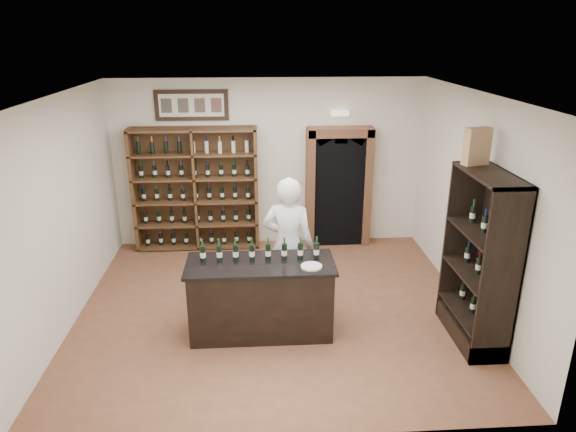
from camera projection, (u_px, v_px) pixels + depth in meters
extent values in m
plane|color=brown|center=(275.00, 308.00, 7.36)|extent=(5.50, 5.50, 0.00)
plane|color=white|center=(273.00, 95.00, 6.34)|extent=(5.50, 5.50, 0.00)
cube|color=silver|center=(269.00, 164.00, 9.20)|extent=(5.50, 0.04, 3.00)
cube|color=silver|center=(63.00, 214.00, 6.69)|extent=(0.04, 5.00, 3.00)
cube|color=silver|center=(474.00, 205.00, 7.02)|extent=(0.04, 5.00, 3.00)
cube|color=#53341C|center=(197.00, 187.00, 9.23)|extent=(2.20, 0.02, 2.20)
cube|color=#53341C|center=(134.00, 191.00, 8.99)|extent=(0.06, 0.38, 2.20)
cube|color=#53341C|center=(256.00, 189.00, 9.12)|extent=(0.06, 0.38, 2.20)
cube|color=#53341C|center=(196.00, 190.00, 9.06)|extent=(0.04, 0.38, 2.20)
cube|color=#53341C|center=(199.00, 245.00, 9.42)|extent=(2.18, 0.38, 0.04)
cube|color=#53341C|center=(198.00, 223.00, 9.28)|extent=(2.18, 0.38, 0.04)
cube|color=#53341C|center=(196.00, 201.00, 9.13)|extent=(2.18, 0.38, 0.03)
cube|color=#53341C|center=(195.00, 178.00, 8.99)|extent=(2.18, 0.38, 0.04)
cube|color=#53341C|center=(193.00, 154.00, 8.84)|extent=(2.18, 0.38, 0.04)
cube|color=#53341C|center=(192.00, 130.00, 8.70)|extent=(2.18, 0.38, 0.04)
cube|color=black|center=(192.00, 105.00, 8.73)|extent=(1.25, 0.04, 0.52)
cube|color=black|center=(338.00, 189.00, 9.27)|extent=(0.97, 0.29, 2.05)
cube|color=#AF6B44|center=(310.00, 188.00, 9.21)|extent=(0.14, 0.35, 2.15)
cube|color=#AF6B44|center=(367.00, 187.00, 9.28)|extent=(0.14, 0.35, 2.15)
cube|color=#AF6B44|center=(340.00, 132.00, 8.90)|extent=(1.15, 0.35, 0.16)
cube|color=white|center=(340.00, 113.00, 8.89)|extent=(0.30, 0.10, 0.10)
cube|color=black|center=(261.00, 300.00, 6.63)|extent=(1.80, 0.70, 0.94)
cube|color=black|center=(260.00, 264.00, 6.46)|extent=(1.88, 0.78, 0.04)
cylinder|color=black|center=(203.00, 254.00, 6.45)|extent=(0.07, 0.07, 0.21)
cylinder|color=beige|center=(203.00, 255.00, 6.46)|extent=(0.07, 0.07, 0.07)
cylinder|color=#1B5328|center=(202.00, 243.00, 6.40)|extent=(0.03, 0.03, 0.09)
cylinder|color=black|center=(219.00, 253.00, 6.47)|extent=(0.07, 0.07, 0.21)
cylinder|color=beige|center=(219.00, 254.00, 6.47)|extent=(0.07, 0.07, 0.07)
cylinder|color=#1B5328|center=(219.00, 242.00, 6.42)|extent=(0.03, 0.03, 0.09)
cylinder|color=black|center=(236.00, 253.00, 6.48)|extent=(0.07, 0.07, 0.21)
cylinder|color=beige|center=(236.00, 254.00, 6.48)|extent=(0.07, 0.07, 0.07)
cylinder|color=#1B5328|center=(235.00, 242.00, 6.43)|extent=(0.03, 0.03, 0.09)
cylinder|color=black|center=(252.00, 252.00, 6.49)|extent=(0.07, 0.07, 0.21)
cylinder|color=beige|center=(252.00, 253.00, 6.50)|extent=(0.07, 0.07, 0.07)
cylinder|color=#1B5328|center=(252.00, 241.00, 6.44)|extent=(0.03, 0.03, 0.09)
cylinder|color=black|center=(268.00, 252.00, 6.50)|extent=(0.07, 0.07, 0.21)
cylinder|color=beige|center=(268.00, 253.00, 6.51)|extent=(0.07, 0.07, 0.07)
cylinder|color=#1B5328|center=(268.00, 241.00, 6.45)|extent=(0.03, 0.03, 0.09)
cylinder|color=black|center=(284.00, 252.00, 6.52)|extent=(0.07, 0.07, 0.21)
cylinder|color=beige|center=(284.00, 253.00, 6.52)|extent=(0.07, 0.07, 0.07)
cylinder|color=#1B5328|center=(284.00, 241.00, 6.47)|extent=(0.03, 0.03, 0.09)
cylinder|color=black|center=(300.00, 251.00, 6.53)|extent=(0.07, 0.07, 0.21)
cylinder|color=beige|center=(300.00, 252.00, 6.53)|extent=(0.07, 0.07, 0.07)
cylinder|color=#1B5328|center=(301.00, 240.00, 6.48)|extent=(0.03, 0.03, 0.09)
cylinder|color=black|center=(316.00, 251.00, 6.54)|extent=(0.07, 0.07, 0.21)
cylinder|color=beige|center=(316.00, 252.00, 6.55)|extent=(0.07, 0.07, 0.07)
cylinder|color=#1B5328|center=(317.00, 240.00, 6.49)|extent=(0.03, 0.03, 0.09)
cube|color=black|center=(498.00, 259.00, 6.31)|extent=(0.02, 1.20, 2.20)
cube|color=black|center=(501.00, 281.00, 5.75)|extent=(0.48, 0.04, 2.20)
cube|color=black|center=(461.00, 241.00, 6.84)|extent=(0.48, 0.04, 2.20)
cube|color=black|center=(491.00, 175.00, 5.93)|extent=(0.48, 1.20, 0.04)
cube|color=black|center=(470.00, 329.00, 6.63)|extent=(0.48, 1.20, 0.24)
cube|color=black|center=(472.00, 313.00, 6.55)|extent=(0.48, 1.16, 0.03)
cube|color=black|center=(477.00, 274.00, 6.36)|extent=(0.48, 1.16, 0.03)
cube|color=black|center=(483.00, 233.00, 6.18)|extent=(0.48, 1.16, 0.03)
imported|color=silver|center=(288.00, 245.00, 7.05)|extent=(0.80, 0.63, 1.94)
cylinder|color=beige|center=(312.00, 266.00, 6.32)|extent=(0.26, 0.26, 0.02)
cube|color=tan|center=(477.00, 146.00, 6.21)|extent=(0.35, 0.22, 0.46)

